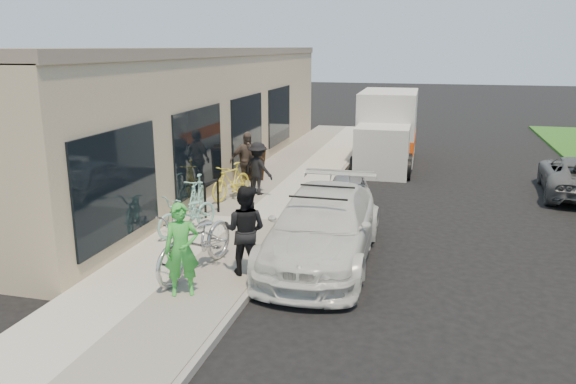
{
  "coord_description": "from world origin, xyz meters",
  "views": [
    {
      "loc": [
        2.5,
        -9.59,
        4.25
      ],
      "look_at": [
        -0.62,
        2.37,
        1.05
      ],
      "focal_mm": 35.0,
      "sensor_mm": 36.0,
      "label": 1
    }
  ],
  "objects_px": {
    "cruiser_bike_a": "(197,195)",
    "cruiser_bike_c": "(231,181)",
    "tandem_bike": "(196,241)",
    "man_standing": "(245,230)",
    "bike_rack": "(212,194)",
    "sedan_white": "(323,227)",
    "bystander_b": "(247,162)",
    "bystander_a": "(258,168)",
    "sandwich_board": "(252,164)",
    "cruiser_bike_b": "(188,213)",
    "woman_rider": "(182,250)",
    "moving_truck": "(387,132)",
    "sedan_silver": "(346,196)"
  },
  "relations": [
    {
      "from": "sandwich_board",
      "to": "tandem_bike",
      "type": "xyz_separation_m",
      "value": [
        1.33,
        -7.38,
        0.07
      ]
    },
    {
      "from": "sandwich_board",
      "to": "man_standing",
      "type": "height_order",
      "value": "man_standing"
    },
    {
      "from": "tandem_bike",
      "to": "woman_rider",
      "type": "relative_size",
      "value": 1.44
    },
    {
      "from": "sedan_white",
      "to": "bystander_b",
      "type": "relative_size",
      "value": 2.86
    },
    {
      "from": "moving_truck",
      "to": "cruiser_bike_a",
      "type": "relative_size",
      "value": 3.35
    },
    {
      "from": "cruiser_bike_b",
      "to": "cruiser_bike_c",
      "type": "height_order",
      "value": "cruiser_bike_c"
    },
    {
      "from": "bystander_b",
      "to": "bike_rack",
      "type": "bearing_deg",
      "value": -121.98
    },
    {
      "from": "moving_truck",
      "to": "man_standing",
      "type": "bearing_deg",
      "value": -98.54
    },
    {
      "from": "moving_truck",
      "to": "cruiser_bike_c",
      "type": "bearing_deg",
      "value": -119.45
    },
    {
      "from": "sandwich_board",
      "to": "woman_rider",
      "type": "relative_size",
      "value": 0.65
    },
    {
      "from": "bike_rack",
      "to": "man_standing",
      "type": "bearing_deg",
      "value": -58.73
    },
    {
      "from": "bike_rack",
      "to": "tandem_bike",
      "type": "height_order",
      "value": "tandem_bike"
    },
    {
      "from": "bike_rack",
      "to": "cruiser_bike_b",
      "type": "bearing_deg",
      "value": -89.88
    },
    {
      "from": "cruiser_bike_c",
      "to": "bystander_b",
      "type": "height_order",
      "value": "bystander_b"
    },
    {
      "from": "sandwich_board",
      "to": "man_standing",
      "type": "bearing_deg",
      "value": -60.42
    },
    {
      "from": "tandem_bike",
      "to": "man_standing",
      "type": "xyz_separation_m",
      "value": [
        0.89,
        0.2,
        0.23
      ]
    },
    {
      "from": "bike_rack",
      "to": "bystander_b",
      "type": "relative_size",
      "value": 0.5
    },
    {
      "from": "sandwich_board",
      "to": "sedan_silver",
      "type": "bearing_deg",
      "value": -22.93
    },
    {
      "from": "sandwich_board",
      "to": "sedan_white",
      "type": "relative_size",
      "value": 0.21
    },
    {
      "from": "sandwich_board",
      "to": "bystander_a",
      "type": "relative_size",
      "value": 0.7
    },
    {
      "from": "sedan_silver",
      "to": "woman_rider",
      "type": "relative_size",
      "value": 1.78
    },
    {
      "from": "cruiser_bike_a",
      "to": "cruiser_bike_c",
      "type": "xyz_separation_m",
      "value": [
        0.31,
        1.63,
        0.01
      ]
    },
    {
      "from": "bike_rack",
      "to": "cruiser_bike_b",
      "type": "height_order",
      "value": "cruiser_bike_b"
    },
    {
      "from": "sandwich_board",
      "to": "cruiser_bike_a",
      "type": "distance_m",
      "value": 3.86
    },
    {
      "from": "sedan_white",
      "to": "moving_truck",
      "type": "bearing_deg",
      "value": 86.97
    },
    {
      "from": "sandwich_board",
      "to": "sedan_silver",
      "type": "height_order",
      "value": "sandwich_board"
    },
    {
      "from": "tandem_bike",
      "to": "man_standing",
      "type": "bearing_deg",
      "value": 23.38
    },
    {
      "from": "cruiser_bike_c",
      "to": "sedan_white",
      "type": "bearing_deg",
      "value": -29.11
    },
    {
      "from": "bike_rack",
      "to": "bystander_a",
      "type": "height_order",
      "value": "bystander_a"
    },
    {
      "from": "sedan_silver",
      "to": "woman_rider",
      "type": "xyz_separation_m",
      "value": [
        -1.87,
        -5.95,
        0.47
      ]
    },
    {
      "from": "sandwich_board",
      "to": "sedan_white",
      "type": "xyz_separation_m",
      "value": [
        3.41,
        -5.83,
        0.03
      ]
    },
    {
      "from": "bystander_a",
      "to": "sandwich_board",
      "type": "bearing_deg",
      "value": -44.3
    },
    {
      "from": "cruiser_bike_b",
      "to": "sandwich_board",
      "type": "bearing_deg",
      "value": 114.14
    },
    {
      "from": "moving_truck",
      "to": "bystander_a",
      "type": "height_order",
      "value": "moving_truck"
    },
    {
      "from": "sedan_silver",
      "to": "moving_truck",
      "type": "height_order",
      "value": "moving_truck"
    },
    {
      "from": "cruiser_bike_b",
      "to": "woman_rider",
      "type": "bearing_deg",
      "value": -44.93
    },
    {
      "from": "sandwich_board",
      "to": "tandem_bike",
      "type": "bearing_deg",
      "value": -67.37
    },
    {
      "from": "cruiser_bike_c",
      "to": "bike_rack",
      "type": "bearing_deg",
      "value": -68.87
    },
    {
      "from": "bystander_a",
      "to": "bystander_b",
      "type": "relative_size",
      "value": 0.86
    },
    {
      "from": "cruiser_bike_a",
      "to": "woman_rider",
      "type": "bearing_deg",
      "value": -79.5
    },
    {
      "from": "sedan_silver",
      "to": "woman_rider",
      "type": "height_order",
      "value": "woman_rider"
    },
    {
      "from": "bystander_a",
      "to": "moving_truck",
      "type": "bearing_deg",
      "value": -94.76
    },
    {
      "from": "sedan_silver",
      "to": "bystander_b",
      "type": "distance_m",
      "value": 3.32
    },
    {
      "from": "bike_rack",
      "to": "cruiser_bike_a",
      "type": "relative_size",
      "value": 0.54
    },
    {
      "from": "moving_truck",
      "to": "bystander_b",
      "type": "bearing_deg",
      "value": -122.04
    },
    {
      "from": "bystander_a",
      "to": "bystander_b",
      "type": "bearing_deg",
      "value": -12.26
    },
    {
      "from": "moving_truck",
      "to": "sedan_white",
      "type": "bearing_deg",
      "value": -92.99
    },
    {
      "from": "moving_truck",
      "to": "bystander_b",
      "type": "height_order",
      "value": "moving_truck"
    },
    {
      "from": "tandem_bike",
      "to": "cruiser_bike_a",
      "type": "height_order",
      "value": "tandem_bike"
    },
    {
      "from": "bike_rack",
      "to": "sedan_white",
      "type": "distance_m",
      "value": 3.78
    }
  ]
}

